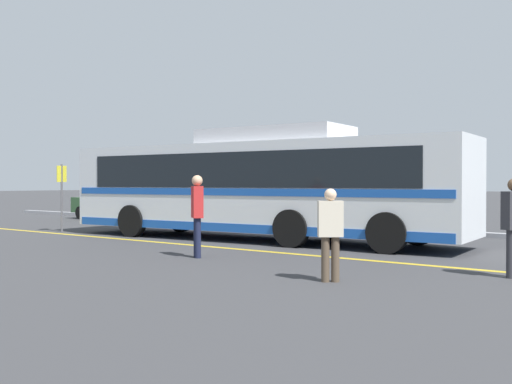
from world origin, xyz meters
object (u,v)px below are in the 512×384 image
(pedestrian_1, at_px, (197,210))
(parked_car_1, at_px, (214,208))
(bus_stop_sign, at_px, (62,189))
(transit_bus, at_px, (257,185))
(parked_car_0, at_px, (113,203))
(parked_car_2, at_px, (316,210))
(pedestrian_2, at_px, (330,229))

(pedestrian_1, bearing_deg, parked_car_1, 167.46)
(pedestrian_1, distance_m, bus_stop_sign, 8.97)
(parked_car_1, relative_size, pedestrian_1, 2.49)
(bus_stop_sign, bearing_deg, transit_bus, -81.29)
(parked_car_0, distance_m, parked_car_2, 11.28)
(parked_car_0, height_order, pedestrian_1, pedestrian_1)
(transit_bus, height_order, parked_car_0, transit_bus)
(transit_bus, bearing_deg, parked_car_1, 47.94)
(transit_bus, bearing_deg, pedestrian_2, -137.64)
(parked_car_0, relative_size, parked_car_2, 0.97)
(transit_bus, bearing_deg, bus_stop_sign, 98.71)
(parked_car_0, bearing_deg, pedestrian_1, -120.47)
(parked_car_2, height_order, pedestrian_1, pedestrian_1)
(transit_bus, distance_m, parked_car_0, 12.22)
(pedestrian_2, bearing_deg, transit_bus, 98.81)
(bus_stop_sign, bearing_deg, parked_car_0, 32.56)
(transit_bus, height_order, pedestrian_2, transit_bus)
(parked_car_0, height_order, bus_stop_sign, bus_stop_sign)
(transit_bus, xyz_separation_m, parked_car_1, (-5.17, 3.97, -0.93))
(transit_bus, height_order, parked_car_2, transit_bus)
(pedestrian_2, relative_size, bus_stop_sign, 0.68)
(bus_stop_sign, bearing_deg, parked_car_1, -24.05)
(parked_car_1, bearing_deg, parked_car_0, 84.87)
(parked_car_1, height_order, pedestrian_1, pedestrian_1)
(transit_bus, xyz_separation_m, parked_car_0, (-11.50, 4.03, -0.90))
(parked_car_1, xyz_separation_m, parked_car_2, (4.94, -0.27, 0.04))
(parked_car_0, distance_m, pedestrian_2, 19.35)
(parked_car_2, relative_size, pedestrian_2, 2.57)
(transit_bus, height_order, parked_car_1, transit_bus)
(parked_car_0, xyz_separation_m, pedestrian_2, (17.01, -9.20, 0.16))
(parked_car_0, bearing_deg, pedestrian_2, -116.70)
(parked_car_2, relative_size, bus_stop_sign, 1.75)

